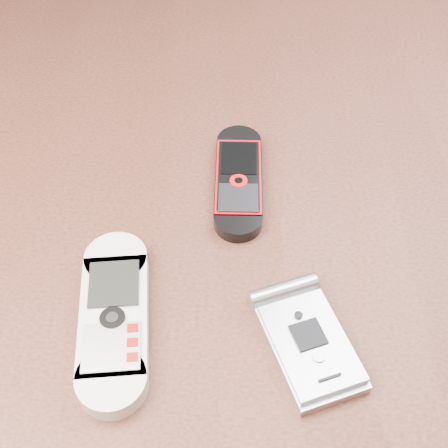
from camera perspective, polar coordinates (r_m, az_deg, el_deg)
table at (r=0.63m, az=-0.46°, el=-6.76°), size 1.20×0.80×0.75m
nokia_white at (r=0.49m, az=-10.01°, el=-8.38°), size 0.06×0.16×0.02m
nokia_black_red at (r=0.58m, az=1.33°, el=4.08°), size 0.05×0.14×0.01m
motorola_razr at (r=0.48m, az=7.77°, el=-10.70°), size 0.09×0.12×0.02m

